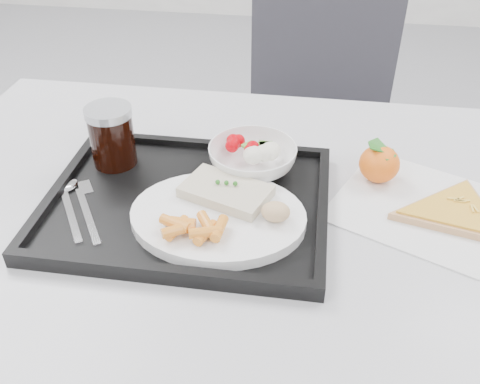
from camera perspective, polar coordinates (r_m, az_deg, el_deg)
table at (r=0.93m, az=0.50°, el=-4.26°), size 1.20×0.80×0.75m
chair at (r=1.58m, az=8.22°, el=7.72°), size 0.45×0.45×0.93m
tray at (r=0.87m, az=-5.59°, el=-1.20°), size 0.45×0.35×0.03m
dinner_plate at (r=0.82m, az=-2.35°, el=-2.66°), size 0.27×0.27×0.02m
fish_fillet at (r=0.84m, az=-1.50°, el=0.08°), size 0.15×0.12×0.03m
bread_roll at (r=0.79m, az=3.82°, el=-2.11°), size 0.05×0.05×0.03m
salad_bowl at (r=0.92m, az=1.34°, el=3.59°), size 0.15×0.15×0.05m
cola_glass at (r=0.95m, az=-13.53°, el=5.93°), size 0.08×0.08×0.11m
cutlery at (r=0.90m, az=-17.05°, el=-1.02°), size 0.13×0.16×0.01m
napkin at (r=0.92m, az=18.43°, el=-1.40°), size 0.33×0.32×0.00m
tangerine at (r=0.95m, az=14.64°, el=2.94°), size 0.09×0.09×0.07m
pizza_slice at (r=0.91m, az=21.94°, el=-2.02°), size 0.26×0.26×0.02m
carrot_pile at (r=0.77m, az=-5.01°, el=-3.79°), size 0.10×0.06×0.02m
salad_contents at (r=0.93m, az=1.62°, el=4.48°), size 0.10×0.07×0.03m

